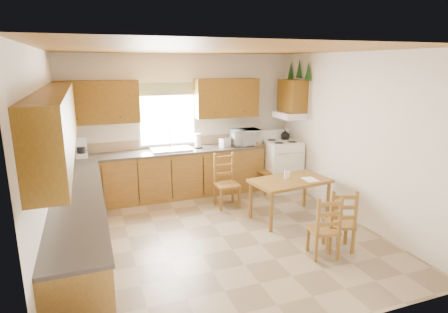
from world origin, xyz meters
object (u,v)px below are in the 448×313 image
object	(u,v)px
chair_near_left	(324,226)
chair_far_right	(269,168)
microwave	(245,137)
chair_near_right	(339,219)
chair_far_left	(227,181)
stove	(281,166)
dining_table	(289,199)

from	to	relation	value
chair_near_left	chair_far_right	distance (m)	2.61
microwave	chair_near_right	xyz separation A→B (m)	(0.18, -2.85, -0.63)
chair_far_left	chair_far_right	distance (m)	1.16
chair_near_left	chair_far_left	world-z (taller)	chair_far_left
stove	chair_near_left	distance (m)	2.76
chair_near_right	chair_far_right	world-z (taller)	chair_far_right
dining_table	chair_far_right	distance (m)	1.34
chair_near_left	dining_table	bearing A→B (deg)	-88.44
chair_near_left	microwave	bearing A→B (deg)	-81.33
stove	chair_near_right	world-z (taller)	stove
chair_far_left	chair_near_right	bearing A→B (deg)	-66.48
chair_near_left	chair_far_left	xyz separation A→B (m)	(-0.58, 2.10, 0.05)
chair_far_right	chair_near_left	bearing A→B (deg)	-104.93
chair_near_left	chair_near_right	distance (m)	0.32
chair_far_right	stove	bearing A→B (deg)	9.60
dining_table	chair_near_right	distance (m)	1.19
dining_table	chair_far_right	bearing A→B (deg)	70.47
dining_table	chair_near_right	world-z (taller)	chair_near_right
microwave	dining_table	size ratio (longest dim) A/B	0.42
microwave	chair_far_right	bearing A→B (deg)	-42.16
chair_far_left	chair_near_left	bearing A→B (deg)	-74.74
dining_table	microwave	bearing A→B (deg)	85.58
stove	chair_far_right	xyz separation A→B (m)	(-0.31, -0.08, 0.01)
chair_far_right	microwave	bearing A→B (deg)	130.94
microwave	dining_table	bearing A→B (deg)	-84.16
stove	dining_table	distance (m)	1.50
stove	chair_far_right	world-z (taller)	chair_far_right
dining_table	chair_far_left	world-z (taller)	chair_far_left
microwave	chair_near_left	world-z (taller)	microwave
microwave	chair_far_right	size ratio (longest dim) A/B	0.53
stove	microwave	size ratio (longest dim) A/B	1.88
stove	chair_near_right	bearing A→B (deg)	-98.98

